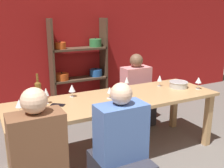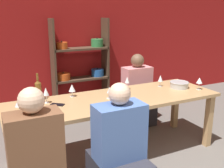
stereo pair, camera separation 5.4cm
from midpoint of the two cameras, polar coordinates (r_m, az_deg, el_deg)
wall_back_red at (r=4.85m, az=-11.19°, el=10.18°), size 8.80×0.06×2.70m
shelf_unit at (r=4.87m, az=-6.13°, el=2.51°), size 1.04×0.30×1.67m
dining_table at (r=3.19m, az=1.29°, el=-4.52°), size 2.60×0.84×0.76m
mixing_bowl at (r=3.70m, az=14.82°, el=-0.11°), size 0.26×0.26×0.08m
wine_bottle_green at (r=3.16m, az=-15.28°, el=-1.20°), size 0.07×0.07×0.32m
wine_glass_empty_a at (r=3.68m, az=18.89°, el=0.69°), size 0.08×0.08×0.16m
wine_glass_red_a at (r=3.11m, az=-0.08°, el=-1.45°), size 0.07×0.07×0.14m
wine_glass_white_a at (r=3.03m, az=-13.72°, el=-1.71°), size 0.07×0.07×0.18m
wine_glass_red_b at (r=3.49m, az=3.75°, el=0.78°), size 0.06×0.06×0.17m
wine_glass_empty_b at (r=3.70m, az=10.90°, el=1.17°), size 0.07×0.07×0.16m
wine_glass_red_c at (r=2.78m, az=-19.13°, el=-3.97°), size 0.08×0.08×0.16m
wine_glass_red_d at (r=2.52m, az=-17.39°, el=-5.48°), size 0.08×0.08×0.18m
wine_glass_empty_c at (r=3.22m, az=-8.23°, el=-0.89°), size 0.08×0.08×0.15m
cell_phone at (r=2.98m, az=-11.28°, el=-4.41°), size 0.16×0.15×0.01m
person_near_a at (r=2.56m, az=2.17°, el=-16.22°), size 0.46×0.57×1.16m
person_far_a at (r=4.29m, az=5.71°, el=-3.15°), size 0.45×0.56×1.14m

